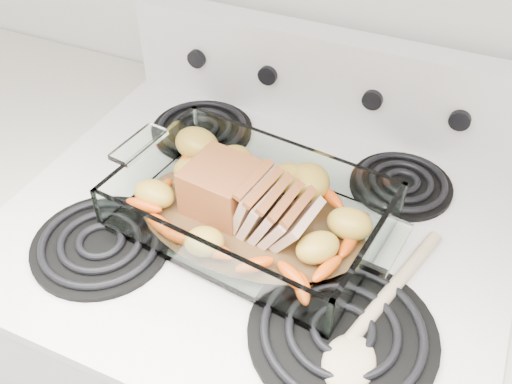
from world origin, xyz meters
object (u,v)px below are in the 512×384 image
at_px(pork_roast, 238,197).
at_px(counter_left, 17,271).
at_px(electric_range, 259,366).
at_px(baking_dish, 251,213).

bearing_deg(pork_roast, counter_left, 169.71).
distance_m(electric_range, pork_roast, 0.51).
xyz_separation_m(electric_range, pork_roast, (-0.02, -0.03, 0.51)).
relative_size(counter_left, pork_roast, 4.49).
xyz_separation_m(counter_left, baking_dish, (0.66, -0.03, 0.50)).
bearing_deg(baking_dish, pork_roast, -173.07).
bearing_deg(baking_dish, electric_range, 93.07).
distance_m(baking_dish, pork_roast, 0.03).
xyz_separation_m(electric_range, counter_left, (-0.67, -0.00, -0.02)).
distance_m(counter_left, baking_dish, 0.83).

